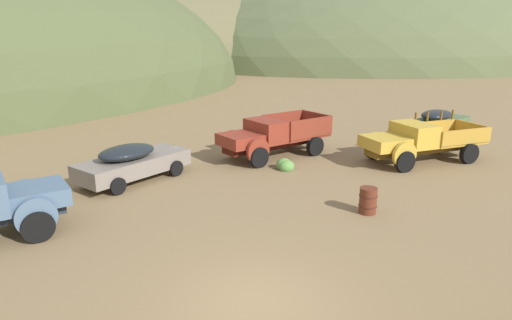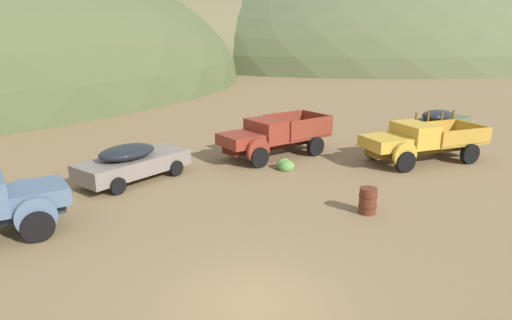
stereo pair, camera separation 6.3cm
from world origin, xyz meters
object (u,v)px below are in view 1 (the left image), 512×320
Objects in this scene: truck_faded_yellow at (415,142)px; car_weathered_green at (439,122)px; oil_drum_foreground at (368,201)px; truck_rust_red at (269,137)px; car_primer_gray at (136,161)px.

car_weathered_green is at bearing -142.18° from truck_faded_yellow.
oil_drum_foreground is at bearing -160.57° from car_weathered_green.
truck_rust_red is at bearing -28.59° from truck_faded_yellow.
oil_drum_foreground is at bearing -74.37° from car_primer_gray.
car_primer_gray is 12.83m from truck_faded_yellow.
car_primer_gray is 5.84× the size of oil_drum_foreground.
truck_rust_red is at bearing -20.18° from car_primer_gray.
truck_rust_red is 0.91× the size of truck_faded_yellow.
truck_faded_yellow reaches higher than truck_rust_red.
car_primer_gray is 0.83× the size of truck_faded_yellow.
car_weathered_green is at bearing 26.05° from oil_drum_foreground.
truck_faded_yellow is 6.78m from car_weathered_green.
truck_faded_yellow reaches higher than car_primer_gray.
car_weathered_green is (11.37, -1.56, -0.22)m from truck_rust_red.
truck_faded_yellow is (11.93, -4.73, 0.19)m from car_primer_gray.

